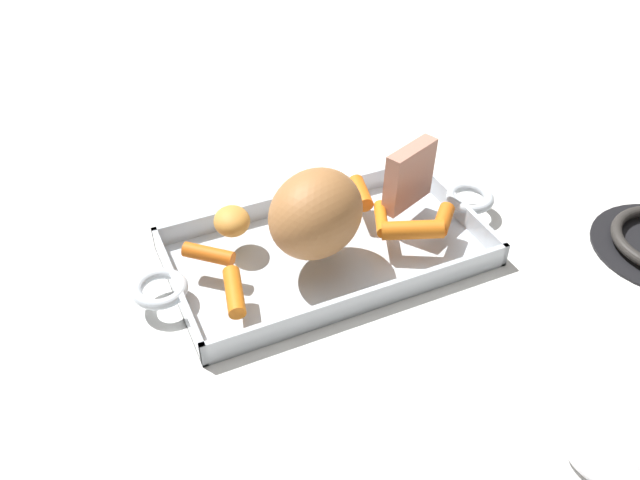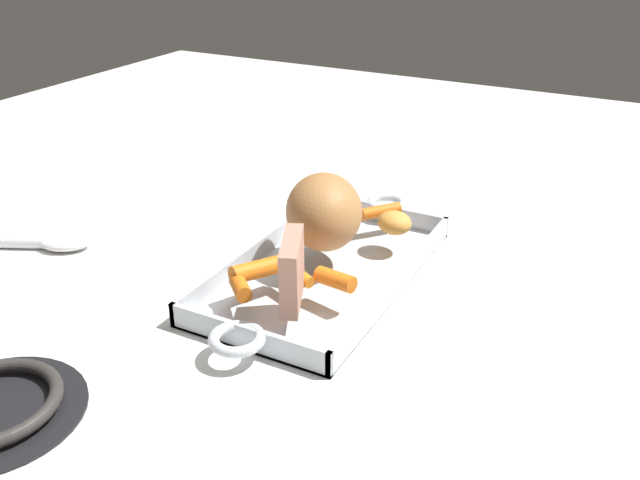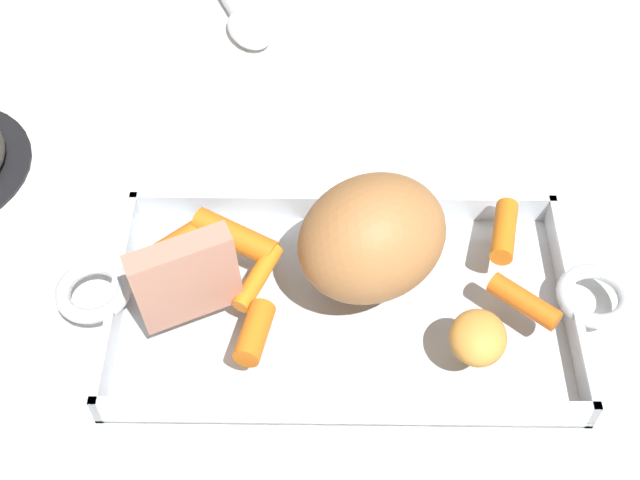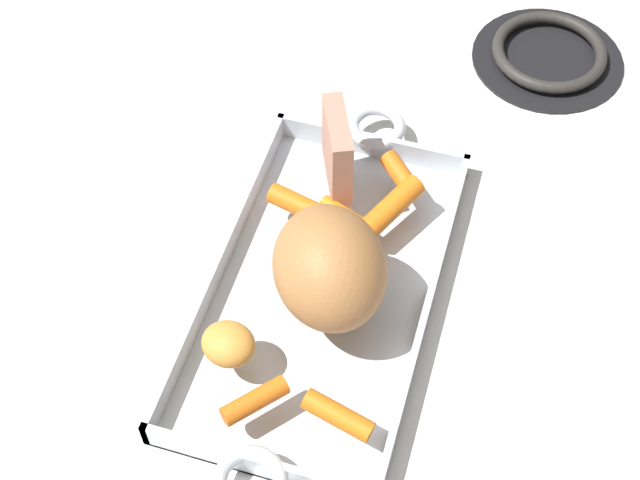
{
  "view_description": "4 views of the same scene",
  "coord_description": "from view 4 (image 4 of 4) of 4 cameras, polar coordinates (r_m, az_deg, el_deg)",
  "views": [
    {
      "loc": [
        0.25,
        0.54,
        0.53
      ],
      "look_at": [
        0.02,
        0.01,
        0.04
      ],
      "focal_mm": 37.1,
      "sensor_mm": 36.0,
      "label": 1
    },
    {
      "loc": [
        -0.68,
        -0.35,
        0.44
      ],
      "look_at": [
        -0.0,
        0.01,
        0.05
      ],
      "focal_mm": 38.35,
      "sensor_mm": 36.0,
      "label": 2
    },
    {
      "loc": [
        -0.01,
        -0.38,
        0.58
      ],
      "look_at": [
        -0.02,
        0.03,
        0.06
      ],
      "focal_mm": 46.84,
      "sensor_mm": 36.0,
      "label": 3
    },
    {
      "loc": [
        0.45,
        0.13,
        0.73
      ],
      "look_at": [
        -0.01,
        -0.01,
        0.07
      ],
      "focal_mm": 51.74,
      "sensor_mm": 36.0,
      "label": 4
    }
  ],
  "objects": [
    {
      "name": "baby_carrot_center_left",
      "position": [
        0.77,
        -4.05,
        -9.88
      ],
      "size": [
        0.06,
        0.05,
        0.02
      ],
      "primitive_type": "cylinder",
      "rotation": [
        1.55,
        0.0,
        0.86
      ],
      "color": "orange",
      "rests_on": "roasting_dish"
    },
    {
      "name": "roast_slice_thick",
      "position": [
        0.88,
        1.08,
        5.57
      ],
      "size": [
        0.08,
        0.05,
        0.08
      ],
      "primitive_type": "cube",
      "rotation": [
        0.04,
        0.0,
        5.13
      ],
      "color": "tan",
      "rests_on": "roasting_dish"
    },
    {
      "name": "baby_carrot_short",
      "position": [
        0.88,
        -1.61,
        2.32
      ],
      "size": [
        0.03,
        0.05,
        0.02
      ],
      "primitive_type": "cylinder",
      "rotation": [
        1.63,
        0.0,
        2.94
      ],
      "color": "orange",
      "rests_on": "roasting_dish"
    },
    {
      "name": "roasting_dish",
      "position": [
        0.86,
        0.11,
        -3.13
      ],
      "size": [
        0.46,
        0.2,
        0.03
      ],
      "color": "silver",
      "rests_on": "ground_plane"
    },
    {
      "name": "potato_golden_large",
      "position": [
        0.79,
        -5.69,
        -6.42
      ],
      "size": [
        0.05,
        0.06,
        0.03
      ],
      "primitive_type": "ellipsoid",
      "rotation": [
        0.0,
        0.0,
        2.92
      ],
      "color": "gold",
      "rests_on": "roasting_dish"
    },
    {
      "name": "ground_plane",
      "position": [
        0.87,
        0.11,
        -3.46
      ],
      "size": [
        2.2,
        2.2,
        0.0
      ],
      "primitive_type": "plane",
      "color": "white"
    },
    {
      "name": "baby_carrot_center_right",
      "position": [
        0.91,
        4.92,
        4.18
      ],
      "size": [
        0.04,
        0.04,
        0.02
      ],
      "primitive_type": "cylinder",
      "rotation": [
        1.66,
        0.0,
        2.37
      ],
      "color": "orange",
      "rests_on": "roasting_dish"
    },
    {
      "name": "pork_roast",
      "position": [
        0.79,
        0.59,
        -1.74
      ],
      "size": [
        0.15,
        0.14,
        0.1
      ],
      "primitive_type": "ellipsoid",
      "rotation": [
        0.0,
        0.0,
        3.67
      ],
      "color": "#AE7340",
      "rests_on": "roasting_dish"
    },
    {
      "name": "baby_carrot_northeast",
      "position": [
        0.88,
        4.47,
        2.07
      ],
      "size": [
        0.08,
        0.05,
        0.03
      ],
      "primitive_type": "cylinder",
      "rotation": [
        1.49,
        0.0,
        4.25
      ],
      "color": "orange",
      "rests_on": "roasting_dish"
    },
    {
      "name": "baby_carrot_southeast",
      "position": [
        0.76,
        1.13,
        -10.79
      ],
      "size": [
        0.03,
        0.06,
        0.02
      ],
      "primitive_type": "cylinder",
      "rotation": [
        1.5,
        0.0,
        6.06
      ],
      "color": "orange",
      "rests_on": "roasting_dish"
    },
    {
      "name": "stove_burner_rear",
      "position": [
        1.1,
        13.95,
        11.07
      ],
      "size": [
        0.17,
        0.17,
        0.02
      ],
      "color": "black",
      "rests_on": "ground_plane"
    },
    {
      "name": "baby_carrot_northwest",
      "position": [
        0.87,
        1.74,
        1.46
      ],
      "size": [
        0.04,
        0.06,
        0.02
      ],
      "primitive_type": "cylinder",
      "rotation": [
        1.5,
        0.0,
        2.71
      ],
      "color": "orange",
      "rests_on": "roasting_dish"
    }
  ]
}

